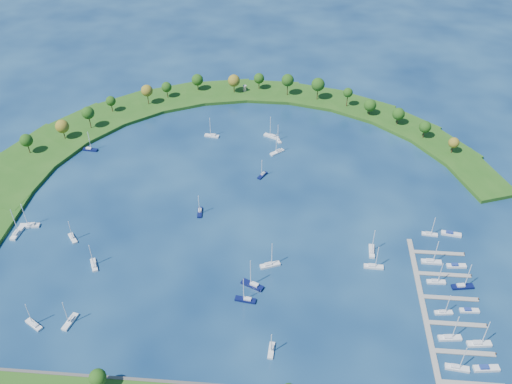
# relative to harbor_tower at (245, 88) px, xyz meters

# --- Properties ---
(ground) EXTENTS (700.00, 700.00, 0.00)m
(ground) POSITION_rel_harbor_tower_xyz_m (11.55, -116.03, -4.10)
(ground) COLOR #071D43
(ground) RESTS_ON ground
(breakwater) EXTENTS (286.74, 247.64, 2.00)m
(breakwater) POSITION_rel_harbor_tower_xyz_m (-34.78, -67.32, -3.11)
(breakwater) COLOR #205115
(breakwater) RESTS_ON ground
(breakwater_trees) EXTENTS (241.83, 93.92, 14.92)m
(breakwater_trees) POSITION_rel_harbor_tower_xyz_m (0.23, -27.25, 6.38)
(breakwater_trees) COLOR #382314
(breakwater_trees) RESTS_ON breakwater
(harbor_tower) EXTENTS (2.60, 2.60, 4.10)m
(harbor_tower) POSITION_rel_harbor_tower_xyz_m (0.00, 0.00, 0.00)
(harbor_tower) COLOR gray
(harbor_tower) RESTS_ON breakwater
(dock_system) EXTENTS (24.28, 82.00, 1.60)m
(dock_system) POSITION_rel_harbor_tower_xyz_m (96.85, -177.03, -3.75)
(dock_system) COLOR gray
(dock_system) RESTS_ON ground
(moored_boat_0) EXTENTS (8.20, 6.24, 12.07)m
(moored_boat_0) POSITION_rel_harbor_tower_xyz_m (-63.36, -197.52, -3.20)
(moored_boat_0) COLOR silver
(moored_boat_0) RESTS_ON ground
(moored_boat_1) EXTENTS (8.16, 7.65, 12.86)m
(moored_boat_1) POSITION_rel_harbor_tower_xyz_m (25.20, -69.21, -3.17)
(moored_boat_1) COLOR silver
(moored_boat_1) RESTS_ON ground
(moored_boat_2) EXTENTS (10.13, 6.67, 14.53)m
(moored_boat_2) POSITION_rel_harbor_tower_xyz_m (19.86, -170.16, -3.12)
(moored_boat_2) COLOR #0A1040
(moored_boat_2) RESTS_ON ground
(moored_boat_3) EXTENTS (2.89, 7.86, 11.30)m
(moored_boat_3) POSITION_rel_harbor_tower_xyz_m (-9.93, -124.83, -3.22)
(moored_boat_3) COLOR #0A1040
(moored_boat_3) RESTS_ON ground
(moored_boat_4) EXTENTS (4.60, 7.35, 10.48)m
(moored_boat_4) POSITION_rel_harbor_tower_xyz_m (25.09, -56.29, -3.24)
(moored_boat_4) COLOR silver
(moored_boat_4) RESTS_ON ground
(moored_boat_5) EXTENTS (9.54, 3.63, 13.68)m
(moored_boat_5) POSITION_rel_harbor_tower_xyz_m (-88.77, -141.15, -3.14)
(moored_boat_5) COLOR silver
(moored_boat_5) RESTS_ON ground
(moored_boat_6) EXTENTS (6.40, 7.38, 11.28)m
(moored_boat_6) POSITION_rel_harbor_tower_xyz_m (-65.48, -148.08, -3.22)
(moored_boat_6) COLOR silver
(moored_boat_6) RESTS_ON ground
(moored_boat_7) EXTENTS (2.82, 8.64, 12.54)m
(moored_boat_7) POSITION_rel_harbor_tower_xyz_m (71.54, -145.60, -3.18)
(moored_boat_7) COLOR silver
(moored_boat_7) RESTS_ON ground
(moored_boat_8) EXTENTS (9.39, 6.47, 13.55)m
(moored_boat_8) POSITION_rel_harbor_tower_xyz_m (20.95, -52.75, -3.15)
(moored_boat_8) COLOR silver
(moored_boat_8) RESTS_ON ground
(moored_boat_9) EXTENTS (9.23, 5.66, 13.15)m
(moored_boat_9) POSITION_rel_harbor_tower_xyz_m (26.44, -157.94, -3.16)
(moored_boat_9) COLOR silver
(moored_boat_9) RESTS_ON ground
(moored_boat_10) EXTENTS (2.54, 7.43, 10.74)m
(moored_boat_10) POSITION_rel_harbor_tower_xyz_m (29.64, -201.76, -3.23)
(moored_boat_10) COLOR silver
(moored_boat_10) RESTS_ON ground
(moored_boat_11) EXTENTS (8.88, 3.58, 12.69)m
(moored_boat_11) POSITION_rel_harbor_tower_xyz_m (17.75, -178.28, -3.18)
(moored_boat_11) COLOR #0A1040
(moored_boat_11) RESTS_ON ground
(moored_boat_12) EXTENTS (8.54, 2.68, 12.44)m
(moored_boat_12) POSITION_rel_harbor_tower_xyz_m (71.46, -155.19, -3.18)
(moored_boat_12) COLOR silver
(moored_boat_12) RESTS_ON ground
(moored_boat_13) EXTENTS (8.83, 3.81, 12.57)m
(moored_boat_13) POSITION_rel_harbor_tower_xyz_m (-14.13, -54.95, -3.18)
(moored_boat_13) COLOR silver
(moored_boat_13) RESTS_ON ground
(moored_boat_14) EXTENTS (8.61, 3.22, 12.37)m
(moored_boat_14) POSITION_rel_harbor_tower_xyz_m (-81.21, -75.09, -3.19)
(moored_boat_14) COLOR #0A1040
(moored_boat_14) RESTS_ON ground
(moored_boat_15) EXTENTS (4.38, 8.89, 12.59)m
(moored_boat_15) POSITION_rel_harbor_tower_xyz_m (-49.81, -194.90, -3.18)
(moored_boat_15) COLOR silver
(moored_boat_15) RESTS_ON ground
(moored_boat_16) EXTENTS (5.62, 8.24, 11.87)m
(moored_boat_16) POSITION_rel_harbor_tower_xyz_m (-50.20, -164.15, -3.20)
(moored_boat_16) COLOR silver
(moored_boat_16) RESTS_ON ground
(moored_boat_17) EXTENTS (3.48, 9.89, 14.27)m
(moored_boat_17) POSITION_rel_harbor_tower_xyz_m (-92.42, -146.83, -3.12)
(moored_boat_17) COLOR silver
(moored_boat_17) RESTS_ON ground
(moored_boat_18) EXTENTS (5.26, 7.33, 10.65)m
(moored_boat_18) POSITION_rel_harbor_tower_xyz_m (18.42, -91.77, -3.23)
(moored_boat_18) COLOR #0A1040
(moored_boat_18) RESTS_ON ground
(docked_boat_0) EXTENTS (8.78, 3.30, 12.60)m
(docked_boat_0) POSITION_rel_harbor_tower_xyz_m (97.06, -203.92, -3.18)
(docked_boat_0) COLOR silver
(docked_boat_0) RESTS_ON ground
(docked_boat_1) EXTENTS (9.61, 3.72, 1.91)m
(docked_boat_1) POSITION_rel_harbor_tower_xyz_m (107.51, -203.30, -3.40)
(docked_boat_1) COLOR silver
(docked_boat_1) RESTS_ON ground
(docked_boat_2) EXTENTS (9.07, 3.47, 13.00)m
(docked_boat_2) POSITION_rel_harbor_tower_xyz_m (97.06, -190.76, -3.17)
(docked_boat_2) COLOR silver
(docked_boat_2) RESTS_ON ground
(docked_boat_3) EXTENTS (9.39, 3.58, 13.47)m
(docked_boat_3) POSITION_rel_harbor_tower_xyz_m (107.55, -192.64, -3.15)
(docked_boat_3) COLOR silver
(docked_boat_3) RESTS_ON ground
(docked_boat_4) EXTENTS (7.38, 2.82, 10.58)m
(docked_boat_4) POSITION_rel_harbor_tower_xyz_m (97.09, -178.41, -3.24)
(docked_boat_4) COLOR silver
(docked_boat_4) RESTS_ON ground
(docked_boat_5) EXTENTS (7.80, 2.56, 1.57)m
(docked_boat_5) POSITION_rel_harbor_tower_xyz_m (107.54, -176.57, -3.53)
(docked_boat_5) COLOR silver
(docked_boat_5) RESTS_ON ground
(docked_boat_6) EXTENTS (7.93, 2.52, 11.53)m
(docked_boat_6) POSITION_rel_harbor_tower_xyz_m (97.07, -162.00, -3.21)
(docked_boat_6) COLOR silver
(docked_boat_6) RESTS_ON ground
(docked_boat_7) EXTENTS (9.48, 4.00, 13.50)m
(docked_boat_7) POSITION_rel_harbor_tower_xyz_m (107.55, -163.88, -3.15)
(docked_boat_7) COLOR #0A1040
(docked_boat_7) RESTS_ON ground
(docked_boat_8) EXTENTS (8.82, 2.55, 12.93)m
(docked_boat_8) POSITION_rel_harbor_tower_xyz_m (97.06, -150.20, -3.17)
(docked_boat_8) COLOR silver
(docked_boat_8) RESTS_ON ground
(docked_boat_9) EXTENTS (8.57, 3.02, 1.72)m
(docked_boat_9) POSITION_rel_harbor_tower_xyz_m (107.53, -151.78, -3.47)
(docked_boat_9) COLOR silver
(docked_boat_9) RESTS_ON ground
(docked_boat_10) EXTENTS (7.43, 2.74, 10.68)m
(docked_boat_10) POSITION_rel_harbor_tower_xyz_m (99.48, -131.86, -3.23)
(docked_boat_10) COLOR silver
(docked_boat_10) RESTS_ON ground
(docked_boat_11) EXTENTS (9.41, 4.01, 1.86)m
(docked_boat_11) POSITION_rel_harbor_tower_xyz_m (109.42, -130.95, -3.42)
(docked_boat_11) COLOR silver
(docked_boat_11) RESTS_ON ground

